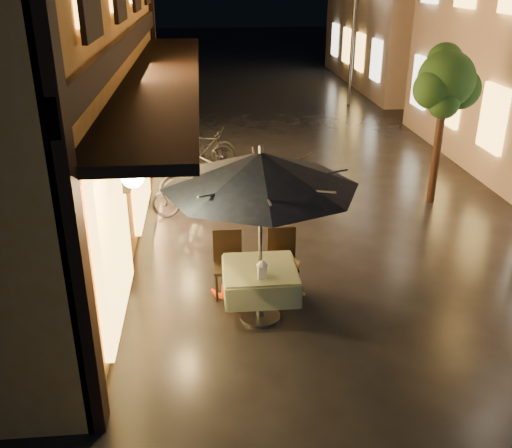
{
  "coord_description": "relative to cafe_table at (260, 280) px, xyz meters",
  "views": [
    {
      "loc": [
        -2.25,
        -6.16,
        4.39
      ],
      "look_at": [
        -1.57,
        1.1,
        1.15
      ],
      "focal_mm": 40.0,
      "sensor_mm": 36.0,
      "label": 1
    }
  ],
  "objects": [
    {
      "name": "bicycle_3",
      "position": [
        -0.68,
        6.69,
        -0.14
      ],
      "size": [
        1.54,
        0.66,
        0.9
      ],
      "primitive_type": "imported",
      "rotation": [
        0.0,
        0.0,
        1.41
      ],
      "color": "black",
      "rests_on": "ground"
    },
    {
      "name": "cafe_chair_left",
      "position": [
        -0.4,
        0.74,
        -0.05
      ],
      "size": [
        0.42,
        0.42,
        0.97
      ],
      "color": "black",
      "rests_on": "ground"
    },
    {
      "name": "bicycle_4",
      "position": [
        -0.64,
        7.34,
        -0.19
      ],
      "size": [
        1.62,
        0.94,
        0.8
      ],
      "primitive_type": "imported",
      "rotation": [
        0.0,
        0.0,
        1.28
      ],
      "color": "black",
      "rests_on": "ground"
    },
    {
      "name": "street_tree",
      "position": [
        3.98,
        4.01,
        1.83
      ],
      "size": [
        1.43,
        1.2,
        3.15
      ],
      "color": "black",
      "rests_on": "ground"
    },
    {
      "name": "cafe_chair_right",
      "position": [
        0.4,
        0.74,
        -0.05
      ],
      "size": [
        0.42,
        0.42,
        0.97
      ],
      "color": "black",
      "rests_on": "ground"
    },
    {
      "name": "bicycle_0",
      "position": [
        -0.91,
        3.62,
        -0.15
      ],
      "size": [
        1.69,
        0.69,
        0.87
      ],
      "primitive_type": "imported",
      "rotation": [
        0.0,
        0.0,
        1.5
      ],
      "color": "black",
      "rests_on": "ground"
    },
    {
      "name": "person_yellow",
      "position": [
        0.38,
        0.56,
        0.1
      ],
      "size": [
        0.91,
        0.56,
        1.37
      ],
      "primitive_type": "imported",
      "rotation": [
        0.0,
        0.0,
        3.2
      ],
      "color": "gold",
      "rests_on": "ground"
    },
    {
      "name": "bicycle_1",
      "position": [
        -0.81,
        4.04,
        -0.12
      ],
      "size": [
        1.62,
        0.98,
        0.94
      ],
      "primitive_type": "imported",
      "rotation": [
        0.0,
        0.0,
        1.2
      ],
      "color": "black",
      "rests_on": "ground"
    },
    {
      "name": "patio_umbrella",
      "position": [
        0.0,
        -0.0,
        1.56
      ],
      "size": [
        2.51,
        2.51,
        2.46
      ],
      "color": "#59595E",
      "rests_on": "ground"
    },
    {
      "name": "person_orange",
      "position": [
        -0.34,
        0.58,
        0.11
      ],
      "size": [
        0.74,
        0.61,
        1.39
      ],
      "primitive_type": "imported",
      "rotation": [
        0.0,
        0.0,
        3.02
      ],
      "color": "#EF3F07",
      "rests_on": "ground"
    },
    {
      "name": "cafe_table",
      "position": [
        0.0,
        0.0,
        0.0
      ],
      "size": [
        0.99,
        0.99,
        0.78
      ],
      "color": "#59595E",
      "rests_on": "ground"
    },
    {
      "name": "table_lantern",
      "position": [
        0.0,
        -0.26,
        0.33
      ],
      "size": [
        0.16,
        0.16,
        0.25
      ],
      "color": "white",
      "rests_on": "cafe_table"
    },
    {
      "name": "streetlamp_far",
      "position": [
        4.57,
        13.5,
        2.33
      ],
      "size": [
        0.36,
        0.36,
        4.23
      ],
      "color": "#59595E",
      "rests_on": "ground"
    },
    {
      "name": "bicycle_2",
      "position": [
        -0.83,
        4.74,
        -0.14
      ],
      "size": [
        1.82,
        1.15,
        0.9
      ],
      "primitive_type": "imported",
      "rotation": [
        0.0,
        0.0,
        1.92
      ],
      "color": "black",
      "rests_on": "ground"
    },
    {
      "name": "ground",
      "position": [
        1.57,
        -0.5,
        -0.59
      ],
      "size": [
        90.0,
        90.0,
        0.0
      ],
      "primitive_type": "plane",
      "color": "black",
      "rests_on": "ground"
    }
  ]
}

